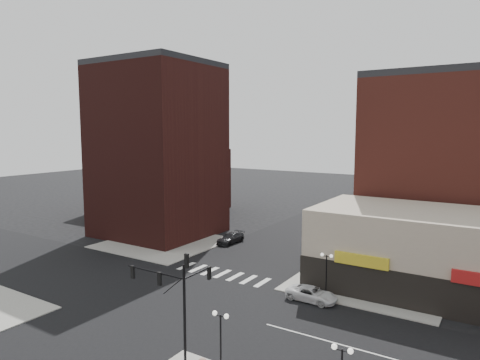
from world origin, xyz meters
The scene contains 14 objects.
ground centered at (0.00, 0.00, 0.00)m, with size 240.00×240.00×0.00m, color black.
road_ew centered at (0.00, 0.00, 0.01)m, with size 200.00×14.00×0.02m, color black.
road_ns centered at (0.00, 0.00, 0.01)m, with size 14.00×200.00×0.02m, color black.
sidewalk_nw centered at (-14.50, 14.50, 0.06)m, with size 15.00×15.00×0.12m, color gray.
sidewalk_ne centered at (14.50, 14.50, 0.06)m, with size 15.00×15.00×0.12m, color gray.
building_nw centered at (-19.00, 18.50, 12.50)m, with size 16.00×15.00×25.00m, color #3C1613.
building_nw_low centered at (-32.00, 34.00, 6.00)m, with size 20.00×18.00×12.00m, color #3C1613.
building_ne_midrise centered at (19.00, 29.50, 11.00)m, with size 18.00×15.00×22.00m, color maroon.
building_ne_row centered at (21.00, 15.00, 3.30)m, with size 24.20×12.20×8.00m.
traffic_signal centered at (7.24, -7.83, 4.96)m, with size 5.59×3.09×7.77m.
street_lamp_se_a centered at (11.00, -8.00, 3.29)m, with size 1.22×0.32×4.16m.
street_lamp_ne centered at (12.00, 8.00, 3.29)m, with size 1.22×0.32×4.16m.
white_suv centered at (11.19, 6.50, 0.66)m, with size 2.20×4.77×1.32m, color white.
dark_sedan_north centered at (-6.50, 19.47, 0.71)m, with size 1.98×4.87×1.41m, color black.
Camera 1 is at (25.99, -29.35, 15.85)m, focal length 32.00 mm.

